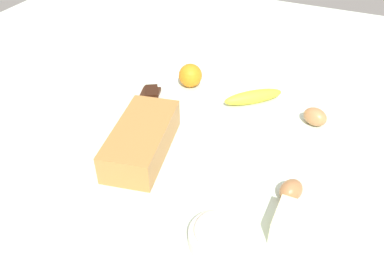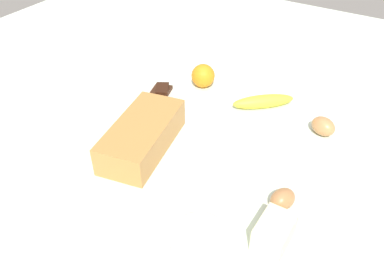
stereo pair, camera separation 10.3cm
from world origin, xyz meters
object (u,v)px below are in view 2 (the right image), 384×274
at_px(orange_fruit, 203,76).
at_px(chocolate_plate, 160,94).
at_px(loaf_pan, 142,135).
at_px(butter_block, 274,233).
at_px(egg_near_butter, 323,126).
at_px(banana, 263,101).
at_px(egg_beside_bowl, 283,199).
at_px(flour_bowl, 200,236).

distance_m(orange_fruit, chocolate_plate, 0.15).
xyz_separation_m(loaf_pan, butter_block, (-0.11, -0.41, -0.01)).
bearing_deg(egg_near_butter, loaf_pan, 128.40).
relative_size(banana, egg_beside_bowl, 3.00).
bearing_deg(banana, egg_near_butter, -100.96).
distance_m(flour_bowl, banana, 0.54).
bearing_deg(chocolate_plate, egg_beside_bowl, -115.14).
bearing_deg(flour_bowl, banana, 9.88).
xyz_separation_m(loaf_pan, banana, (0.34, -0.19, -0.02)).
bearing_deg(orange_fruit, egg_near_butter, -96.81).
relative_size(orange_fruit, egg_beside_bowl, 1.20).
relative_size(flour_bowl, chocolate_plate, 0.95).
relative_size(orange_fruit, egg_near_butter, 1.10).
bearing_deg(egg_beside_bowl, orange_fruit, 48.95).
xyz_separation_m(butter_block, chocolate_plate, (0.33, 0.52, -0.02)).
bearing_deg(flour_bowl, orange_fruit, 29.58).
relative_size(loaf_pan, egg_near_butter, 4.33).
bearing_deg(loaf_pan, flour_bowl, -134.72).
height_order(loaf_pan, orange_fruit, loaf_pan).
height_order(butter_block, chocolate_plate, butter_block).
bearing_deg(egg_near_butter, chocolate_plate, 99.22).
xyz_separation_m(banana, butter_block, (-0.45, -0.22, 0.01)).
height_order(loaf_pan, flour_bowl, loaf_pan).
xyz_separation_m(flour_bowl, chocolate_plate, (0.42, 0.39, -0.02)).
bearing_deg(banana, loaf_pan, 150.62).
relative_size(banana, butter_block, 2.11).
distance_m(butter_block, egg_beside_bowl, 0.10).
bearing_deg(chocolate_plate, orange_fruit, -31.98).
height_order(banana, chocolate_plate, banana).
distance_m(banana, butter_block, 0.50).
distance_m(egg_near_butter, chocolate_plate, 0.50).
distance_m(egg_near_butter, egg_beside_bowl, 0.31).
bearing_deg(egg_near_butter, egg_beside_bowl, -179.27).
height_order(flour_bowl, banana, flour_bowl).
height_order(flour_bowl, butter_block, flour_bowl).
bearing_deg(chocolate_plate, egg_near_butter, -80.78).
distance_m(loaf_pan, banana, 0.40).
distance_m(egg_beside_bowl, chocolate_plate, 0.55).
height_order(banana, butter_block, butter_block).
height_order(butter_block, egg_beside_bowl, butter_block).
distance_m(loaf_pan, flour_bowl, 0.35).
relative_size(loaf_pan, butter_block, 3.33).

